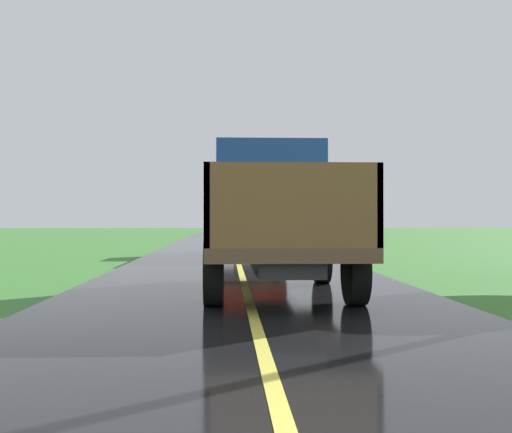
% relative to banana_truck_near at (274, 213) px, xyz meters
% --- Properties ---
extents(banana_truck_near, '(2.38, 5.82, 2.80)m').
position_rel_banana_truck_near_xyz_m(banana_truck_near, '(0.00, 0.00, 0.00)').
color(banana_truck_near, '#2D2D30').
rests_on(banana_truck_near, road_surface).
extents(banana_truck_far, '(2.38, 5.81, 2.80)m').
position_rel_banana_truck_near_xyz_m(banana_truck_far, '(-0.17, 12.04, 0.00)').
color(banana_truck_far, '#2D2D30').
rests_on(banana_truck_far, road_surface).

